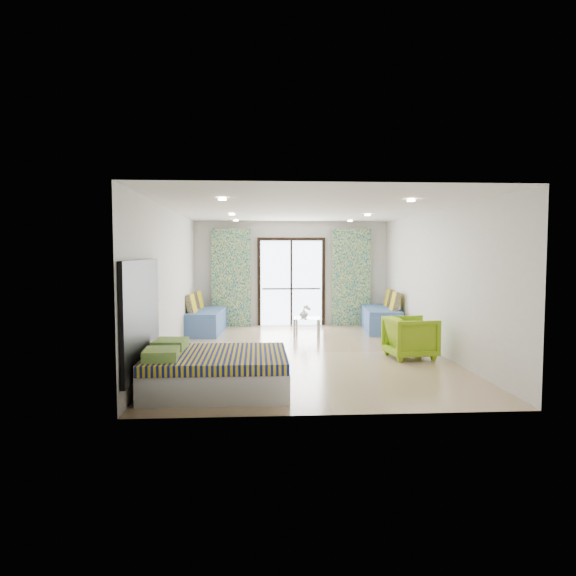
{
  "coord_description": "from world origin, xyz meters",
  "views": [
    {
      "loc": [
        -0.91,
        -9.59,
        1.9
      ],
      "look_at": [
        -0.24,
        1.15,
        1.15
      ],
      "focal_mm": 32.0,
      "sensor_mm": 36.0,
      "label": 1
    }
  ],
  "objects": [
    {
      "name": "curtain_left",
      "position": [
        -1.55,
        3.57,
        1.25
      ],
      "size": [
        1.0,
        0.1,
        2.5
      ],
      "primitive_type": "cube",
      "color": "silver",
      "rests_on": "floor"
    },
    {
      "name": "wall_left",
      "position": [
        -2.5,
        0.0,
        1.35
      ],
      "size": [
        0.01,
        7.5,
        2.7
      ],
      "primitive_type": null,
      "color": "silver",
      "rests_on": "ground"
    },
    {
      "name": "daybed_left",
      "position": [
        -2.12,
        2.58,
        0.3
      ],
      "size": [
        0.88,
        1.98,
        0.95
      ],
      "rotation": [
        0.0,
        0.0,
        -0.07
      ],
      "color": "#40609A",
      "rests_on": "floor"
    },
    {
      "name": "downlight_c",
      "position": [
        -1.4,
        1.0,
        2.67
      ],
      "size": [
        0.12,
        0.12,
        0.02
      ],
      "primitive_type": "cylinder",
      "color": "#FFE0B2",
      "rests_on": "ceiling"
    },
    {
      "name": "downlight_a",
      "position": [
        -1.4,
        -2.0,
        2.67
      ],
      "size": [
        0.12,
        0.12,
        0.02
      ],
      "primitive_type": "cylinder",
      "color": "#FFE0B2",
      "rests_on": "ceiling"
    },
    {
      "name": "balcony_rail",
      "position": [
        0.0,
        3.73,
        0.95
      ],
      "size": [
        1.52,
        0.03,
        0.04
      ],
      "primitive_type": "cube",
      "color": "#595451",
      "rests_on": "balcony_door"
    },
    {
      "name": "headboard",
      "position": [
        -2.46,
        -2.61,
        1.05
      ],
      "size": [
        0.06,
        2.1,
        1.5
      ],
      "primitive_type": "cube",
      "color": "black",
      "rests_on": "floor"
    },
    {
      "name": "downlight_f",
      "position": [
        1.4,
        3.0,
        2.67
      ],
      "size": [
        0.12,
        0.12,
        0.02
      ],
      "primitive_type": "cylinder",
      "color": "#FFE0B2",
      "rests_on": "ceiling"
    },
    {
      "name": "wall_back",
      "position": [
        0.0,
        3.75,
        1.35
      ],
      "size": [
        5.0,
        0.01,
        2.7
      ],
      "primitive_type": null,
      "color": "silver",
      "rests_on": "ground"
    },
    {
      "name": "vase",
      "position": [
        0.17,
        2.06,
        0.5
      ],
      "size": [
        0.25,
        0.26,
        0.2
      ],
      "primitive_type": "imported",
      "rotation": [
        0.0,
        0.0,
        0.33
      ],
      "color": "white",
      "rests_on": "coffee_table"
    },
    {
      "name": "bed",
      "position": [
        -1.48,
        -2.61,
        0.28
      ],
      "size": [
        1.91,
        1.56,
        0.66
      ],
      "color": "silver",
      "rests_on": "floor"
    },
    {
      "name": "downlight_d",
      "position": [
        1.4,
        1.0,
        2.67
      ],
      "size": [
        0.12,
        0.12,
        0.02
      ],
      "primitive_type": "cylinder",
      "color": "#FFE0B2",
      "rests_on": "ceiling"
    },
    {
      "name": "downlight_e",
      "position": [
        -1.4,
        3.0,
        2.67
      ],
      "size": [
        0.12,
        0.12,
        0.02
      ],
      "primitive_type": "cylinder",
      "color": "#FFE0B2",
      "rests_on": "ceiling"
    },
    {
      "name": "daybed_right",
      "position": [
        2.12,
        2.62,
        0.31
      ],
      "size": [
        0.98,
        2.06,
        0.98
      ],
      "rotation": [
        0.0,
        0.0,
        -0.1
      ],
      "color": "#40609A",
      "rests_on": "floor"
    },
    {
      "name": "switch_plate",
      "position": [
        -2.47,
        -1.36,
        1.05
      ],
      "size": [
        0.02,
        0.1,
        0.1
      ],
      "primitive_type": "cube",
      "color": "silver",
      "rests_on": "wall_left"
    },
    {
      "name": "coffee_table",
      "position": [
        0.25,
        2.01,
        0.36
      ],
      "size": [
        0.71,
        0.71,
        0.7
      ],
      "rotation": [
        0.0,
        0.0,
        -0.18
      ],
      "color": "silver",
      "rests_on": "floor"
    },
    {
      "name": "floor",
      "position": [
        0.0,
        0.0,
        0.0
      ],
      "size": [
        5.0,
        7.5,
        0.01
      ],
      "primitive_type": null,
      "color": "#9D7F5E",
      "rests_on": "ground"
    },
    {
      "name": "downlight_b",
      "position": [
        1.4,
        -2.0,
        2.67
      ],
      "size": [
        0.12,
        0.12,
        0.02
      ],
      "primitive_type": "cylinder",
      "color": "#FFE0B2",
      "rests_on": "ceiling"
    },
    {
      "name": "wall_right",
      "position": [
        2.5,
        0.0,
        1.35
      ],
      "size": [
        0.01,
        7.5,
        2.7
      ],
      "primitive_type": null,
      "color": "silver",
      "rests_on": "ground"
    },
    {
      "name": "wall_front",
      "position": [
        0.0,
        -3.75,
        1.35
      ],
      "size": [
        5.0,
        0.01,
        2.7
      ],
      "primitive_type": null,
      "color": "silver",
      "rests_on": "ground"
    },
    {
      "name": "curtain_right",
      "position": [
        1.55,
        3.57,
        1.25
      ],
      "size": [
        1.0,
        0.1,
        2.5
      ],
      "primitive_type": "cube",
      "color": "silver",
      "rests_on": "floor"
    },
    {
      "name": "armchair",
      "position": [
        1.86,
        -0.62,
        0.41
      ],
      "size": [
        0.83,
        0.88,
        0.82
      ],
      "primitive_type": "imported",
      "rotation": [
        0.0,
        0.0,
        1.68
      ],
      "color": "#85B216",
      "rests_on": "floor"
    },
    {
      "name": "balcony_door",
      "position": [
        0.0,
        3.72,
        1.26
      ],
      "size": [
        1.76,
        0.08,
        2.28
      ],
      "color": "black",
      "rests_on": "floor"
    },
    {
      "name": "ceiling",
      "position": [
        0.0,
        0.0,
        2.7
      ],
      "size": [
        5.0,
        7.5,
        0.01
      ],
      "primitive_type": null,
      "color": "silver",
      "rests_on": "ground"
    }
  ]
}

